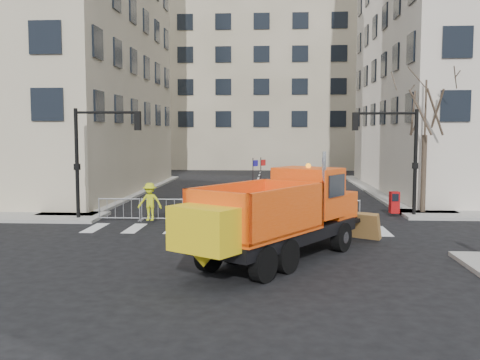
# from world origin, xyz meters

# --- Properties ---
(ground) EXTENTS (120.00, 120.00, 0.00)m
(ground) POSITION_xyz_m (0.00, 0.00, 0.00)
(ground) COLOR black
(ground) RESTS_ON ground
(sidewalk_back) EXTENTS (64.00, 5.00, 0.15)m
(sidewalk_back) POSITION_xyz_m (0.00, 8.50, 0.07)
(sidewalk_back) COLOR gray
(sidewalk_back) RESTS_ON ground
(building_far) EXTENTS (30.00, 18.00, 24.00)m
(building_far) POSITION_xyz_m (0.00, 52.00, 12.00)
(building_far) COLOR gray
(building_far) RESTS_ON ground
(traffic_light_left) EXTENTS (0.18, 0.18, 5.40)m
(traffic_light_left) POSITION_xyz_m (-8.00, 7.50, 2.70)
(traffic_light_left) COLOR black
(traffic_light_left) RESTS_ON ground
(traffic_light_right) EXTENTS (0.18, 0.18, 5.40)m
(traffic_light_right) POSITION_xyz_m (8.50, 9.50, 2.70)
(traffic_light_right) COLOR black
(traffic_light_right) RESTS_ON ground
(crowd_barriers) EXTENTS (12.60, 0.60, 1.10)m
(crowd_barriers) POSITION_xyz_m (-0.75, 7.60, 0.55)
(crowd_barriers) COLOR #9EA0A5
(crowd_barriers) RESTS_ON ground
(street_tree) EXTENTS (3.00, 3.00, 7.50)m
(street_tree) POSITION_xyz_m (9.20, 10.50, 3.75)
(street_tree) COLOR #382B21
(street_tree) RESTS_ON ground
(plow_truck) EXTENTS (7.16, 9.16, 3.62)m
(plow_truck) POSITION_xyz_m (1.58, -0.30, 1.61)
(plow_truck) COLOR black
(plow_truck) RESTS_ON ground
(cop_a) EXTENTS (0.73, 0.56, 1.80)m
(cop_a) POSITION_xyz_m (3.25, 3.47, 0.90)
(cop_a) COLOR black
(cop_a) RESTS_ON ground
(cop_b) EXTENTS (1.00, 0.95, 1.63)m
(cop_b) POSITION_xyz_m (4.19, 5.14, 0.82)
(cop_b) COLOR black
(cop_b) RESTS_ON ground
(cop_c) EXTENTS (1.27, 1.12, 2.06)m
(cop_c) POSITION_xyz_m (3.46, 4.27, 1.03)
(cop_c) COLOR black
(cop_c) RESTS_ON ground
(worker) EXTENTS (1.19, 0.74, 1.76)m
(worker) POSITION_xyz_m (-4.31, 6.80, 1.03)
(worker) COLOR #C3CC18
(worker) RESTS_ON sidewalk_back
(newspaper_box) EXTENTS (0.50, 0.45, 1.10)m
(newspaper_box) POSITION_xyz_m (7.60, 9.86, 0.70)
(newspaper_box) COLOR #AA0D0E
(newspaper_box) RESTS_ON sidewalk_back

